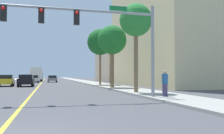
{
  "coord_description": "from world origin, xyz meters",
  "views": [
    {
      "loc": [
        1.18,
        -5.6,
        1.47
      ],
      "look_at": [
        6.85,
        16.02,
        2.2
      ],
      "focal_mm": 39.13,
      "sensor_mm": 36.0,
      "label": 1
    }
  ],
  "objects_px": {
    "palm_far": "(100,42)",
    "car_gray": "(52,79)",
    "palm_mid": "(112,41)",
    "car_silver": "(34,79)",
    "car_yellow": "(5,80)",
    "palm_near": "(136,21)",
    "delivery_truck": "(37,74)",
    "traffic_signal_mast": "(89,26)",
    "car_black": "(26,80)",
    "pedestrian": "(165,83)"
  },
  "relations": [
    {
      "from": "traffic_signal_mast",
      "to": "pedestrian",
      "type": "xyz_separation_m",
      "value": [
        4.72,
        -0.14,
        -3.37
      ]
    },
    {
      "from": "car_silver",
      "to": "car_black",
      "type": "relative_size",
      "value": 0.98
    },
    {
      "from": "car_black",
      "to": "delivery_truck",
      "type": "height_order",
      "value": "delivery_truck"
    },
    {
      "from": "traffic_signal_mast",
      "to": "car_silver",
      "type": "relative_size",
      "value": 2.93
    },
    {
      "from": "palm_mid",
      "to": "car_gray",
      "type": "bearing_deg",
      "value": 102.63
    },
    {
      "from": "traffic_signal_mast",
      "to": "car_yellow",
      "type": "relative_size",
      "value": 2.83
    },
    {
      "from": "delivery_truck",
      "to": "traffic_signal_mast",
      "type": "bearing_deg",
      "value": -82.7
    },
    {
      "from": "palm_mid",
      "to": "car_gray",
      "type": "relative_size",
      "value": 1.68
    },
    {
      "from": "palm_mid",
      "to": "palm_far",
      "type": "distance_m",
      "value": 7.7
    },
    {
      "from": "traffic_signal_mast",
      "to": "pedestrian",
      "type": "height_order",
      "value": "traffic_signal_mast"
    },
    {
      "from": "palm_near",
      "to": "car_yellow",
      "type": "relative_size",
      "value": 1.74
    },
    {
      "from": "car_black",
      "to": "palm_near",
      "type": "bearing_deg",
      "value": -58.62
    },
    {
      "from": "palm_far",
      "to": "pedestrian",
      "type": "height_order",
      "value": "palm_far"
    },
    {
      "from": "traffic_signal_mast",
      "to": "palm_mid",
      "type": "bearing_deg",
      "value": 69.07
    },
    {
      "from": "traffic_signal_mast",
      "to": "palm_far",
      "type": "height_order",
      "value": "palm_far"
    },
    {
      "from": "palm_far",
      "to": "car_gray",
      "type": "xyz_separation_m",
      "value": [
        -6.12,
        18.32,
        -5.31
      ]
    },
    {
      "from": "palm_far",
      "to": "delivery_truck",
      "type": "distance_m",
      "value": 28.61
    },
    {
      "from": "car_silver",
      "to": "pedestrian",
      "type": "bearing_deg",
      "value": -74.51
    },
    {
      "from": "traffic_signal_mast",
      "to": "car_black",
      "type": "relative_size",
      "value": 2.88
    },
    {
      "from": "car_gray",
      "to": "car_yellow",
      "type": "distance_m",
      "value": 18.35
    },
    {
      "from": "palm_near",
      "to": "palm_mid",
      "type": "relative_size",
      "value": 1.03
    },
    {
      "from": "palm_far",
      "to": "car_black",
      "type": "bearing_deg",
      "value": -179.03
    },
    {
      "from": "palm_near",
      "to": "delivery_truck",
      "type": "bearing_deg",
      "value": 102.34
    },
    {
      "from": "palm_far",
      "to": "car_gray",
      "type": "height_order",
      "value": "palm_far"
    },
    {
      "from": "delivery_truck",
      "to": "pedestrian",
      "type": "height_order",
      "value": "delivery_truck"
    },
    {
      "from": "palm_near",
      "to": "car_silver",
      "type": "bearing_deg",
      "value": 106.39
    },
    {
      "from": "palm_mid",
      "to": "car_silver",
      "type": "relative_size",
      "value": 1.75
    },
    {
      "from": "palm_far",
      "to": "car_yellow",
      "type": "bearing_deg",
      "value": 175.16
    },
    {
      "from": "car_yellow",
      "to": "car_black",
      "type": "distance_m",
      "value": 2.9
    },
    {
      "from": "palm_far",
      "to": "car_black",
      "type": "xyz_separation_m",
      "value": [
        -9.68,
        -0.16,
        -5.24
      ]
    },
    {
      "from": "palm_far",
      "to": "pedestrian",
      "type": "distance_m",
      "value": 19.94
    },
    {
      "from": "palm_mid",
      "to": "pedestrian",
      "type": "distance_m",
      "value": 12.39
    },
    {
      "from": "car_gray",
      "to": "delivery_truck",
      "type": "xyz_separation_m",
      "value": [
        -3.44,
        8.29,
        0.97
      ]
    },
    {
      "from": "palm_mid",
      "to": "car_yellow",
      "type": "height_order",
      "value": "palm_mid"
    },
    {
      "from": "palm_far",
      "to": "car_gray",
      "type": "relative_size",
      "value": 1.93
    },
    {
      "from": "delivery_truck",
      "to": "palm_mid",
      "type": "bearing_deg",
      "value": -73.64
    },
    {
      "from": "palm_far",
      "to": "palm_mid",
      "type": "bearing_deg",
      "value": -92.26
    },
    {
      "from": "palm_mid",
      "to": "delivery_truck",
      "type": "bearing_deg",
      "value": 105.13
    },
    {
      "from": "car_silver",
      "to": "car_black",
      "type": "xyz_separation_m",
      "value": [
        -0.07,
        -16.2,
        0.06
      ]
    },
    {
      "from": "pedestrian",
      "to": "traffic_signal_mast",
      "type": "bearing_deg",
      "value": -68.33
    },
    {
      "from": "palm_near",
      "to": "car_gray",
      "type": "xyz_separation_m",
      "value": [
        -5.72,
        33.61,
        -4.95
      ]
    },
    {
      "from": "car_silver",
      "to": "car_gray",
      "type": "bearing_deg",
      "value": 33.48
    },
    {
      "from": "car_yellow",
      "to": "delivery_truck",
      "type": "xyz_separation_m",
      "value": [
        2.75,
        25.57,
        0.91
      ]
    },
    {
      "from": "car_silver",
      "to": "car_black",
      "type": "height_order",
      "value": "car_black"
    },
    {
      "from": "palm_far",
      "to": "pedestrian",
      "type": "relative_size",
      "value": 4.8
    },
    {
      "from": "car_silver",
      "to": "car_yellow",
      "type": "distance_m",
      "value": 15.23
    },
    {
      "from": "palm_near",
      "to": "delivery_truck",
      "type": "relative_size",
      "value": 0.91
    },
    {
      "from": "palm_near",
      "to": "car_yellow",
      "type": "height_order",
      "value": "palm_near"
    },
    {
      "from": "car_gray",
      "to": "car_yellow",
      "type": "relative_size",
      "value": 1.01
    },
    {
      "from": "car_black",
      "to": "car_gray",
      "type": "bearing_deg",
      "value": 78.96
    }
  ]
}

